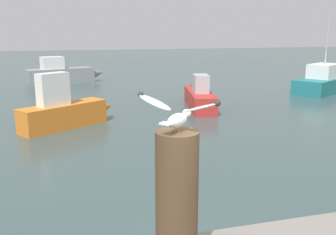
{
  "coord_description": "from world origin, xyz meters",
  "views": [
    {
      "loc": [
        -1.89,
        -2.9,
        3.07
      ],
      "look_at": [
        -1.1,
        -0.09,
        2.4
      ],
      "focal_mm": 40.58,
      "sensor_mm": 36.0,
      "label": 1
    }
  ],
  "objects_px": {
    "seagull": "(178,114)",
    "boat_orange": "(68,110)",
    "mooring_post": "(177,198)",
    "boat_grey": "(66,74)",
    "boat_red": "(199,96)",
    "boat_teal": "(331,81)"
  },
  "relations": [
    {
      "from": "seagull",
      "to": "boat_orange",
      "type": "xyz_separation_m",
      "value": [
        -0.68,
        9.9,
        -1.94
      ]
    },
    {
      "from": "mooring_post",
      "to": "boat_grey",
      "type": "xyz_separation_m",
      "value": [
        -0.56,
        20.81,
        -1.27
      ]
    },
    {
      "from": "mooring_post",
      "to": "boat_red",
      "type": "xyz_separation_m",
      "value": [
        4.58,
        11.96,
        -1.4
      ]
    },
    {
      "from": "mooring_post",
      "to": "boat_grey",
      "type": "height_order",
      "value": "mooring_post"
    },
    {
      "from": "mooring_post",
      "to": "boat_teal",
      "type": "height_order",
      "value": "boat_teal"
    },
    {
      "from": "seagull",
      "to": "boat_teal",
      "type": "bearing_deg",
      "value": 48.05
    },
    {
      "from": "boat_orange",
      "to": "boat_grey",
      "type": "relative_size",
      "value": 0.7
    },
    {
      "from": "boat_red",
      "to": "mooring_post",
      "type": "bearing_deg",
      "value": -110.97
    },
    {
      "from": "seagull",
      "to": "boat_grey",
      "type": "distance_m",
      "value": 20.9
    },
    {
      "from": "boat_red",
      "to": "seagull",
      "type": "bearing_deg",
      "value": -110.96
    },
    {
      "from": "boat_red",
      "to": "boat_teal",
      "type": "bearing_deg",
      "value": 15.94
    },
    {
      "from": "boat_orange",
      "to": "boat_red",
      "type": "relative_size",
      "value": 0.79
    },
    {
      "from": "boat_grey",
      "to": "boat_teal",
      "type": "height_order",
      "value": "boat_teal"
    },
    {
      "from": "boat_red",
      "to": "boat_grey",
      "type": "distance_m",
      "value": 10.23
    },
    {
      "from": "boat_red",
      "to": "boat_orange",
      "type": "bearing_deg",
      "value": -158.57
    },
    {
      "from": "boat_red",
      "to": "boat_grey",
      "type": "bearing_deg",
      "value": 120.17
    },
    {
      "from": "boat_orange",
      "to": "boat_teal",
      "type": "relative_size",
      "value": 0.57
    },
    {
      "from": "mooring_post",
      "to": "seagull",
      "type": "bearing_deg",
      "value": 41.18
    },
    {
      "from": "boat_orange",
      "to": "boat_teal",
      "type": "height_order",
      "value": "boat_teal"
    },
    {
      "from": "boat_teal",
      "to": "boat_red",
      "type": "bearing_deg",
      "value": -164.06
    },
    {
      "from": "seagull",
      "to": "boat_red",
      "type": "bearing_deg",
      "value": 69.04
    },
    {
      "from": "boat_orange",
      "to": "seagull",
      "type": "bearing_deg",
      "value": -86.05
    }
  ]
}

